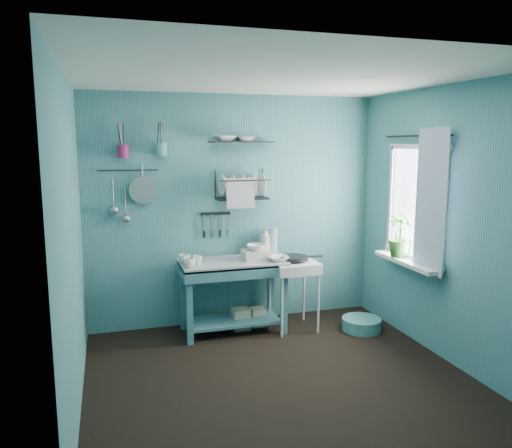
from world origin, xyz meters
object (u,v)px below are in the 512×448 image
object	(u,v)px
utensil_cup_magenta	(123,151)
work_counter	(233,296)
water_bottle	(273,241)
storage_tin_large	(241,319)
mug_mid	(197,260)
mug_right	(185,259)
utensil_cup_teal	(161,149)
storage_tin_small	(258,317)
hotplate_stand	(294,295)
wash_tub	(256,255)
mug_left	(189,263)
frying_pan	(294,258)
potted_plant	(400,236)
colander	(143,190)
soap_bottle	(265,241)
dish_rack	(242,184)
floor_basin	(361,324)

from	to	relation	value
utensil_cup_magenta	work_counter	bearing A→B (deg)	-14.08
work_counter	water_bottle	world-z (taller)	water_bottle
work_counter	storage_tin_large	size ratio (longest dim) A/B	4.95
storage_tin_large	mug_mid	bearing A→B (deg)	-167.09
mug_mid	mug_right	size ratio (longest dim) A/B	0.81
mug_mid	water_bottle	bearing A→B (deg)	17.28
utensil_cup_teal	storage_tin_small	size ratio (longest dim) A/B	0.65
mug_right	hotplate_stand	distance (m)	1.24
wash_tub	work_counter	bearing A→B (deg)	175.43
wash_tub	mug_left	bearing A→B (deg)	-169.14
hotplate_stand	frying_pan	xyz separation A→B (m)	(0.00, 0.00, 0.41)
potted_plant	colander	bearing A→B (deg)	161.04
utensil_cup_magenta	storage_tin_small	bearing A→B (deg)	-7.74
mug_right	soap_bottle	bearing A→B (deg)	12.26
frying_pan	dish_rack	xyz separation A→B (m)	(-0.48, 0.31, 0.77)
work_counter	utensil_cup_magenta	bearing A→B (deg)	163.50
utensil_cup_magenta	storage_tin_small	size ratio (longest dim) A/B	0.65
water_bottle	hotplate_stand	bearing A→B (deg)	-68.29
soap_bottle	colander	distance (m)	1.42
mug_mid	utensil_cup_teal	xyz separation A→B (m)	(-0.29, 0.32, 1.10)
floor_basin	mug_mid	bearing A→B (deg)	169.98
colander	mug_left	bearing A→B (deg)	-49.40
work_counter	utensil_cup_teal	distance (m)	1.70
water_bottle	colander	distance (m)	1.51
water_bottle	frying_pan	world-z (taller)	water_bottle
hotplate_stand	floor_basin	distance (m)	0.79
dish_rack	utensil_cup_teal	size ratio (longest dim) A/B	4.23
dish_rack	storage_tin_small	bearing A→B (deg)	-34.88
dish_rack	soap_bottle	bearing A→B (deg)	6.29
water_bottle	storage_tin_large	world-z (taller)	water_bottle
utensil_cup_teal	utensil_cup_magenta	bearing A→B (deg)	180.00
mug_mid	frying_pan	bearing A→B (deg)	-2.20
mug_right	water_bottle	distance (m)	1.05
potted_plant	dish_rack	bearing A→B (deg)	152.01
hotplate_stand	storage_tin_large	distance (m)	0.63
utensil_cup_magenta	mug_mid	bearing A→B (deg)	-25.71
mug_right	floor_basin	size ratio (longest dim) A/B	0.30
mug_mid	utensil_cup_magenta	size ratio (longest dim) A/B	0.77
storage_tin_large	soap_bottle	bearing A→B (deg)	25.11
storage_tin_large	colander	bearing A→B (deg)	165.87
water_bottle	hotplate_stand	distance (m)	0.64
mug_left	floor_basin	size ratio (longest dim) A/B	0.30
dish_rack	mug_right	bearing A→B (deg)	-152.72
utensil_cup_magenta	utensil_cup_teal	xyz separation A→B (m)	(0.38, 0.00, 0.02)
floor_basin	potted_plant	bearing A→B (deg)	-34.28
mug_mid	storage_tin_small	world-z (taller)	mug_mid
potted_plant	storage_tin_small	xyz separation A→B (m)	(-1.32, 0.64, -0.95)
mug_right	water_bottle	size ratio (longest dim) A/B	0.44
wash_tub	soap_bottle	bearing A→B (deg)	52.31
hotplate_stand	water_bottle	bearing A→B (deg)	121.60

